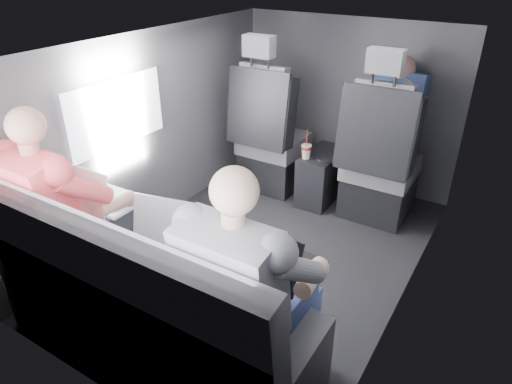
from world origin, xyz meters
The scene contains 19 objects.
floor centered at (0.00, 0.00, 0.00)m, with size 2.60×2.60×0.00m, color black.
ceiling centered at (0.00, 0.00, 1.35)m, with size 2.60×2.60×0.00m, color #B2B2AD.
panel_left centered at (-0.90, 0.00, 0.68)m, with size 0.02×2.60×1.35m, color #56565B.
panel_right centered at (0.90, 0.00, 0.68)m, with size 0.02×2.60×1.35m, color #56565B.
panel_front centered at (0.00, 1.30, 0.68)m, with size 1.80×0.02×1.35m, color #56565B.
panel_back centered at (0.00, -1.30, 0.68)m, with size 1.80×0.02×1.35m, color #56565B.
side_window centered at (-0.88, -0.30, 0.90)m, with size 0.02×0.75×0.42m, color white.
seatbelt centered at (0.45, 0.67, 0.80)m, with size 0.05×0.01×0.65m, color black.
front_seat_left centered at (-0.45, 0.84, 0.40)m, with size 0.52×0.58×1.26m.
front_seat_right centered at (0.45, 0.84, 0.40)m, with size 0.52×0.58×1.26m.
center_console centered at (0.00, 0.88, 0.20)m, with size 0.24×0.48×0.41m.
rear_bench centered at (0.00, -1.06, 0.31)m, with size 1.60×0.57×0.92m.
soda_cup centered at (-0.07, 0.72, 0.46)m, with size 0.08×0.08×0.23m.
laptop_white centered at (-0.55, -0.79, 0.64)m, with size 0.34×0.32×0.25m.
laptop_silver centered at (0.03, -0.80, 0.63)m, with size 0.40×0.39×0.25m.
laptop_black centered at (0.50, -0.77, 0.63)m, with size 0.38×0.36×0.25m.
passenger_rear_left centered at (-0.59, -0.97, 0.62)m, with size 0.49×0.61×1.20m.
passenger_rear_right centered at (0.51, -0.97, 0.61)m, with size 0.48×0.60×1.18m.
passenger_front_right centered at (0.44, 1.10, 0.74)m, with size 0.37×0.37×0.71m.
Camera 1 is at (1.26, -2.14, 1.80)m, focal length 32.00 mm.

